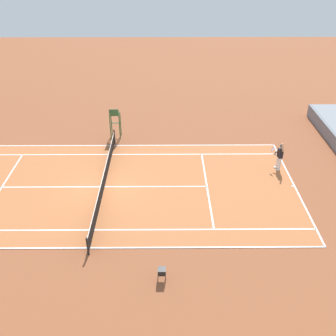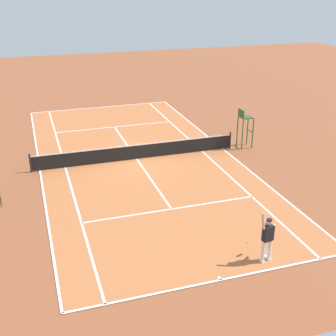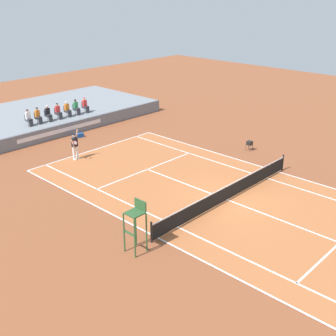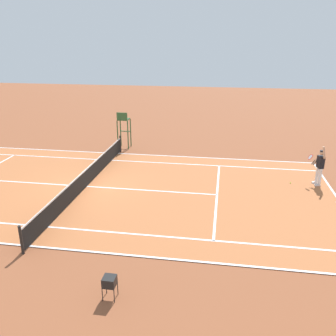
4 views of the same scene
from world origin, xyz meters
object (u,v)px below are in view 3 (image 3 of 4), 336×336
spectator_seated_3 (58,111)px  tennis_ball (88,163)px  spectator_seated_2 (48,114)px  tennis_player (75,146)px  spectator_seated_5 (76,107)px  spectator_seated_6 (85,105)px  spectator_seated_0 (29,118)px  spectator_seated_1 (38,116)px  umpire_chair (136,220)px  spectator_seated_4 (67,109)px  equipment_bag (78,136)px  ball_hopper (250,143)px

spectator_seated_3 → tennis_ball: 8.28m
spectator_seated_2 → tennis_player: (-1.99, -6.31, -0.64)m
spectator_seated_5 → tennis_player: size_ratio=0.61×
spectator_seated_6 → spectator_seated_0: bearing=180.0°
spectator_seated_1 → spectator_seated_2: same height
spectator_seated_2 → tennis_ball: 8.00m
spectator_seated_3 → umpire_chair: umpire_chair is taller
spectator_seated_4 → tennis_ball: bearing=-116.4°
spectator_seated_1 → equipment_bag: 3.46m
spectator_seated_0 → spectator_seated_1: 0.82m
spectator_seated_0 → equipment_bag: size_ratio=1.33×
spectator_seated_0 → spectator_seated_1: bearing=0.0°
equipment_bag → ball_hopper: size_ratio=1.35×
spectator_seated_0 → tennis_ball: size_ratio=18.60×
umpire_chair → spectator_seated_6: bearing=59.5°
spectator_seated_0 → spectator_seated_4: bearing=0.0°
tennis_player → umpire_chair: umpire_chair is taller
ball_hopper → spectator_seated_5: bearing=109.6°
tennis_ball → equipment_bag: bearing=60.6°
spectator_seated_4 → umpire_chair: bearing=-116.0°
spectator_seated_0 → spectator_seated_3: (2.66, 0.00, 0.00)m
spectator_seated_1 → spectator_seated_5: (3.62, 0.00, 0.00)m
umpire_chair → ball_hopper: (14.47, 3.63, -0.98)m
spectator_seated_1 → tennis_player: 6.43m
spectator_seated_1 → spectator_seated_5: 3.62m
tennis_ball → umpire_chair: size_ratio=0.03×
spectator_seated_3 → spectator_seated_5: bearing=0.0°
spectator_seated_5 → ball_hopper: size_ratio=1.81×
tennis_ball → equipment_bag: (2.84, 5.05, 0.13)m
spectator_seated_1 → tennis_ball: 7.83m
tennis_ball → umpire_chair: bearing=-115.7°
spectator_seated_5 → ball_hopper: 14.90m
spectator_seated_2 → spectator_seated_4: (1.83, 0.00, 0.00)m
spectator_seated_1 → spectator_seated_3: (1.85, 0.00, 0.00)m
spectator_seated_0 → spectator_seated_2: 1.73m
spectator_seated_6 → tennis_ball: size_ratio=18.60×
spectator_seated_3 → tennis_player: 6.98m
spectator_seated_3 → umpire_chair: bearing=-113.6°
spectator_seated_0 → spectator_seated_5: bearing=0.0°
tennis_player → umpire_chair: 12.30m
spectator_seated_4 → umpire_chair: 19.61m
spectator_seated_4 → spectator_seated_5: 0.88m
tennis_player → equipment_bag: 4.82m
spectator_seated_4 → umpire_chair: umpire_chair is taller
spectator_seated_1 → ball_hopper: 16.47m
spectator_seated_1 → spectator_seated_4: 2.74m
spectator_seated_4 → tennis_ball: spectator_seated_4 is taller
spectator_seated_1 → spectator_seated_6: size_ratio=1.00×
spectator_seated_3 → tennis_ball: (-2.87, -7.59, -1.60)m
spectator_seated_6 → umpire_chair: 20.47m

